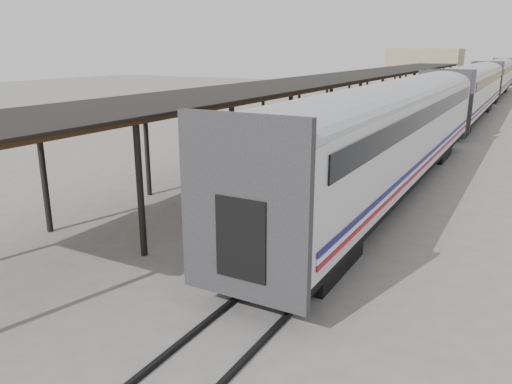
{
  "coord_description": "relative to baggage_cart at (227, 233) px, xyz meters",
  "views": [
    {
      "loc": [
        8.21,
        -12.36,
        5.87
      ],
      "look_at": [
        1.13,
        0.36,
        1.7
      ],
      "focal_mm": 35.0,
      "sensor_mm": 36.0,
      "label": 1
    }
  ],
  "objects": [
    {
      "name": "ground",
      "position": [
        -0.76,
        0.72,
        -0.65
      ],
      "size": [
        160.0,
        160.0,
        0.0
      ],
      "primitive_type": "plane",
      "color": "slate",
      "rests_on": "ground"
    },
    {
      "name": "porter",
      "position": [
        0.25,
        -0.65,
        1.13
      ],
      "size": [
        0.66,
        0.78,
        1.83
      ],
      "primitive_type": "imported",
      "rotation": [
        0.0,
        0.0,
        1.18
      ],
      "color": "navy",
      "rests_on": "baggage_cart"
    },
    {
      "name": "train",
      "position": [
        2.43,
        34.51,
        2.04
      ],
      "size": [
        3.45,
        76.01,
        4.01
      ],
      "color": "silver",
      "rests_on": "ground"
    },
    {
      "name": "rails",
      "position": [
        2.44,
        34.72,
        -0.59
      ],
      "size": [
        1.54,
        150.0,
        0.12
      ],
      "color": "black",
      "rests_on": "ground"
    },
    {
      "name": "canopy",
      "position": [
        -4.16,
        24.72,
        3.36
      ],
      "size": [
        4.9,
        64.3,
        4.15
      ],
      "color": "#422B19",
      "rests_on": "ground"
    },
    {
      "name": "suitcase_stack",
      "position": [
        -0.22,
        0.3,
        0.43
      ],
      "size": [
        1.29,
        1.22,
        0.59
      ],
      "rotation": [
        0.0,
        0.0,
        0.26
      ],
      "color": "#343436",
      "rests_on": "baggage_cart"
    },
    {
      "name": "luggage_tug",
      "position": [
        -3.74,
        15.6,
        0.0
      ],
      "size": [
        1.52,
        1.85,
        1.42
      ],
      "rotation": [
        0.0,
        0.0,
        -0.4
      ],
      "color": "#980D0D",
      "rests_on": "ground"
    },
    {
      "name": "pedestrian",
      "position": [
        -3.71,
        14.98,
        0.26
      ],
      "size": [
        1.15,
        0.81,
        1.82
      ],
      "primitive_type": "imported",
      "rotation": [
        0.0,
        0.0,
        2.75
      ],
      "color": "black",
      "rests_on": "ground"
    },
    {
      "name": "baggage_cart",
      "position": [
        0.0,
        0.0,
        0.0
      ],
      "size": [
        1.82,
        2.64,
        0.86
      ],
      "rotation": [
        0.0,
        0.0,
        0.26
      ],
      "color": "brown",
      "rests_on": "ground"
    },
    {
      "name": "building_left",
      "position": [
        -10.76,
        82.72,
        2.35
      ],
      "size": [
        12.0,
        8.0,
        6.0
      ],
      "primitive_type": "cube",
      "color": "tan",
      "rests_on": "ground"
    }
  ]
}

